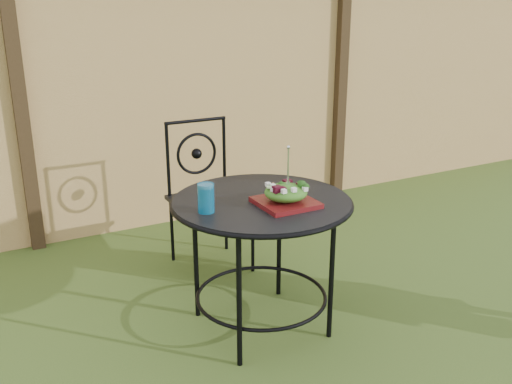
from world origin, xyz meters
The scene contains 8 objects.
ground centered at (0.00, 0.00, 0.00)m, with size 60.00×60.00×0.00m, color #284616.
fence centered at (0.00, 2.19, 0.95)m, with size 8.00×0.12×1.90m.
patio_table centered at (-0.40, 0.48, 0.59)m, with size 0.92×0.92×0.72m.
patio_chair centered at (-0.33, 1.34, 0.50)m, with size 0.46×0.46×0.95m.
salad_plate centered at (-0.33, 0.35, 0.74)m, with size 0.27×0.27×0.02m, color #490A11.
salad centered at (-0.33, 0.35, 0.79)m, with size 0.21×0.21×0.08m, color #235614.
fork centered at (-0.32, 0.35, 0.92)m, with size 0.01×0.01×0.18m, color silver.
drinking_glass centered at (-0.71, 0.45, 0.79)m, with size 0.08×0.08×0.14m, color #0B5E8A.
Camera 1 is at (-1.70, -1.89, 1.67)m, focal length 40.00 mm.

